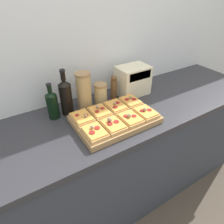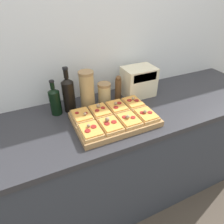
% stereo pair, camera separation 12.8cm
% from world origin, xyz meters
% --- Properties ---
extents(wall_back, '(6.00, 0.06, 2.50)m').
position_xyz_m(wall_back, '(0.00, 0.67, 1.25)').
color(wall_back, silver).
rests_on(wall_back, ground_plane).
extents(kitchen_counter, '(2.63, 0.67, 0.93)m').
position_xyz_m(kitchen_counter, '(0.00, 0.32, 0.47)').
color(kitchen_counter, '#333842').
rests_on(kitchen_counter, ground_plane).
extents(cutting_board, '(0.51, 0.35, 0.04)m').
position_xyz_m(cutting_board, '(-0.00, 0.23, 0.95)').
color(cutting_board, '#A37A4C').
rests_on(cutting_board, kitchen_counter).
extents(pizza_slice_back_left, '(0.11, 0.15, 0.05)m').
position_xyz_m(pizza_slice_back_left, '(-0.19, 0.31, 0.99)').
color(pizza_slice_back_left, tan).
rests_on(pizza_slice_back_left, cutting_board).
extents(pizza_slice_back_midleft, '(0.11, 0.15, 0.05)m').
position_xyz_m(pizza_slice_back_midleft, '(-0.07, 0.32, 0.99)').
color(pizza_slice_back_midleft, tan).
rests_on(pizza_slice_back_midleft, cutting_board).
extents(pizza_slice_back_midright, '(0.11, 0.15, 0.05)m').
position_xyz_m(pizza_slice_back_midright, '(0.06, 0.31, 0.99)').
color(pizza_slice_back_midright, tan).
rests_on(pizza_slice_back_midright, cutting_board).
extents(pizza_slice_back_right, '(0.11, 0.15, 0.05)m').
position_xyz_m(pizza_slice_back_right, '(0.18, 0.31, 0.99)').
color(pizza_slice_back_right, tan).
rests_on(pizza_slice_back_right, cutting_board).
extents(pizza_slice_front_left, '(0.11, 0.15, 0.05)m').
position_xyz_m(pizza_slice_front_left, '(-0.19, 0.15, 0.99)').
color(pizza_slice_front_left, tan).
rests_on(pizza_slice_front_left, cutting_board).
extents(pizza_slice_front_midleft, '(0.11, 0.15, 0.06)m').
position_xyz_m(pizza_slice_front_midleft, '(-0.07, 0.15, 0.99)').
color(pizza_slice_front_midleft, tan).
rests_on(pizza_slice_front_midleft, cutting_board).
extents(pizza_slice_front_midright, '(0.11, 0.15, 0.05)m').
position_xyz_m(pizza_slice_front_midright, '(0.06, 0.15, 0.99)').
color(pizza_slice_front_midright, tan).
rests_on(pizza_slice_front_midright, cutting_board).
extents(pizza_slice_front_right, '(0.11, 0.15, 0.05)m').
position_xyz_m(pizza_slice_front_right, '(0.18, 0.15, 0.99)').
color(pizza_slice_front_right, tan).
rests_on(pizza_slice_front_right, cutting_board).
extents(olive_oil_bottle, '(0.07, 0.07, 0.24)m').
position_xyz_m(olive_oil_bottle, '(-0.31, 0.48, 1.03)').
color(olive_oil_bottle, black).
rests_on(olive_oil_bottle, kitchen_counter).
extents(wine_bottle, '(0.08, 0.08, 0.31)m').
position_xyz_m(wine_bottle, '(-0.22, 0.48, 1.06)').
color(wine_bottle, black).
rests_on(wine_bottle, kitchen_counter).
extents(grain_jar_tall, '(0.10, 0.10, 0.26)m').
position_xyz_m(grain_jar_tall, '(-0.09, 0.48, 1.07)').
color(grain_jar_tall, tan).
rests_on(grain_jar_tall, kitchen_counter).
extents(grain_jar_short, '(0.10, 0.10, 0.15)m').
position_xyz_m(grain_jar_short, '(0.04, 0.48, 1.01)').
color(grain_jar_short, tan).
rests_on(grain_jar_short, kitchen_counter).
extents(pepper_mill, '(0.05, 0.05, 0.19)m').
position_xyz_m(pepper_mill, '(0.15, 0.48, 1.03)').
color(pepper_mill, brown).
rests_on(pepper_mill, kitchen_counter).
extents(toaster_oven, '(0.26, 0.18, 0.22)m').
position_xyz_m(toaster_oven, '(0.32, 0.48, 1.05)').
color(toaster_oven, beige).
rests_on(toaster_oven, kitchen_counter).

